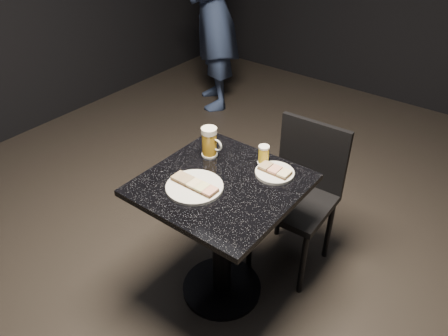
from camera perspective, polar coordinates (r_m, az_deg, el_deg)
The scene contains 10 objects.
floor at distance 2.56m, azimuth -0.28°, elevation -15.48°, with size 6.00×6.00×0.00m, color black.
plate_large at distance 2.01m, azimuth -3.87°, elevation -2.47°, with size 0.27×0.27×0.01m, color silver.
plate_small at distance 2.11m, azimuth 6.63°, elevation -0.62°, with size 0.19×0.19×0.01m, color silver.
patron at distance 4.16m, azimuth -1.31°, elevation 19.90°, with size 0.66×0.44×1.82m, color navy.
table at distance 2.20m, azimuth -0.32°, elevation -6.95°, with size 0.70×0.70×0.75m.
beer_mug at distance 2.19m, azimuth -1.89°, elevation 3.42°, with size 0.12×0.08×0.16m.
beer_tumbler at distance 2.16m, azimuth 5.19°, elevation 1.74°, with size 0.06×0.06×0.10m.
chair at distance 2.45m, azimuth 9.91°, elevation -2.73°, with size 0.41×0.41×0.87m.
canapes_on_plate_large at distance 2.00m, azimuth -3.89°, elevation -2.10°, with size 0.24×0.07×0.02m.
canapes_on_plate_small at distance 2.10m, azimuth 6.66°, elevation -0.26°, with size 0.16×0.07×0.02m.
Camera 1 is at (1.01, -1.30, 1.97)m, focal length 35.00 mm.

